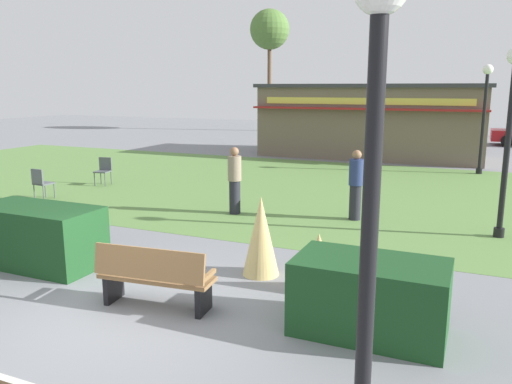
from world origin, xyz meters
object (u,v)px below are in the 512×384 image
(cafe_chair_west, at_px, (41,181))
(person_strolling, at_px, (356,185))
(food_kiosk, at_px, (372,120))
(parked_car_center_slot, at_px, (425,131))
(cafe_chair_east, at_px, (104,169))
(lamppost_near, at_px, (372,186))
(lamppost_far, at_px, (485,105))
(person_standing, at_px, (235,180))
(park_bench, at_px, (154,277))
(tree_right_bg, at_px, (270,31))
(lamppost_mid, at_px, (510,120))
(parked_car_west_slot, at_px, (336,128))

(cafe_chair_west, height_order, person_strolling, person_strolling)
(food_kiosk, height_order, parked_car_center_slot, food_kiosk)
(cafe_chair_east, height_order, parked_car_center_slot, parked_car_center_slot)
(lamppost_near, relative_size, parked_car_center_slot, 0.92)
(lamppost_far, distance_m, person_strolling, 9.03)
(person_standing, height_order, parked_car_center_slot, person_standing)
(person_strolling, bearing_deg, lamppost_near, -20.94)
(parked_car_center_slot, bearing_deg, lamppost_near, -85.32)
(park_bench, height_order, cafe_chair_west, park_bench)
(lamppost_far, distance_m, cafe_chair_east, 13.53)
(person_standing, bearing_deg, lamppost_near, 96.14)
(person_strolling, relative_size, tree_right_bg, 0.20)
(food_kiosk, xyz_separation_m, person_strolling, (1.96, -11.88, -0.79))
(park_bench, xyz_separation_m, parked_car_center_slot, (1.18, 25.57, 0.16))
(food_kiosk, xyz_separation_m, person_standing, (-0.95, -12.49, -0.79))
(cafe_chair_west, height_order, cafe_chair_east, same)
(lamppost_mid, xyz_separation_m, parked_car_center_slot, (-3.46, 19.62, -1.85))
(park_bench, distance_m, person_standing, 5.74)
(cafe_chair_east, distance_m, person_strolling, 8.63)
(parked_car_west_slot, xyz_separation_m, tree_right_bg, (-5.96, 3.56, 6.41))
(person_strolling, distance_m, parked_car_west_slot, 20.21)
(park_bench, height_order, lamppost_far, lamppost_far)
(park_bench, relative_size, person_strolling, 1.03)
(lamppost_far, bearing_deg, parked_car_center_slot, 105.34)
(lamppost_far, bearing_deg, cafe_chair_east, -147.08)
(park_bench, bearing_deg, lamppost_far, 74.03)
(lamppost_near, relative_size, person_standing, 2.33)
(cafe_chair_west, bearing_deg, parked_car_center_slot, 68.04)
(cafe_chair_west, xyz_separation_m, person_standing, (5.76, 0.72, 0.33))
(food_kiosk, relative_size, parked_car_west_slot, 2.30)
(lamppost_near, bearing_deg, tree_right_bg, 113.34)
(cafe_chair_west, bearing_deg, person_strolling, 8.74)
(lamppost_far, relative_size, parked_car_west_slot, 0.90)
(park_bench, bearing_deg, lamppost_near, -34.16)
(cafe_chair_west, distance_m, person_strolling, 8.78)
(lamppost_mid, xyz_separation_m, lamppost_far, (-0.46, 8.67, 0.00))
(cafe_chair_east, relative_size, person_standing, 0.53)
(lamppost_near, xyz_separation_m, person_strolling, (-1.98, 8.52, -1.63))
(lamppost_mid, distance_m, tree_right_bg, 27.85)
(person_standing, relative_size, parked_car_west_slot, 0.39)
(park_bench, distance_m, parked_car_west_slot, 25.91)
(lamppost_far, relative_size, person_strolling, 2.33)
(lamppost_mid, bearing_deg, parked_car_west_slot, 114.16)
(food_kiosk, xyz_separation_m, parked_car_center_slot, (1.66, 7.53, -1.01))
(lamppost_mid, bearing_deg, parked_car_center_slot, 100.02)
(parked_car_west_slot, relative_size, tree_right_bg, 0.51)
(cafe_chair_west, xyz_separation_m, parked_car_west_slot, (3.03, 20.74, 0.12))
(food_kiosk, height_order, cafe_chair_west, food_kiosk)
(person_standing, xyz_separation_m, parked_car_center_slot, (2.61, 20.02, -0.22))
(lamppost_far, xyz_separation_m, cafe_chair_east, (-11.24, -7.28, -1.96))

